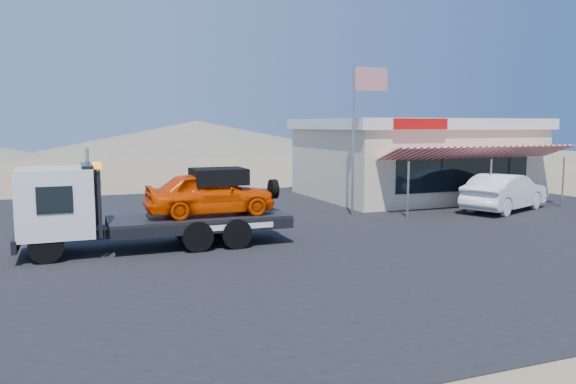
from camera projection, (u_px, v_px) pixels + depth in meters
The scene contains 7 objects.
ground at pixel (282, 248), 16.56m from camera, with size 120.00×120.00×0.00m, color #8B714F.
asphalt_lot at pixel (305, 227), 20.06m from camera, with size 32.00×24.00×0.02m, color black.
tow_truck at pixel (151, 202), 16.37m from camera, with size 7.61×2.26×2.54m.
white_sedan at pixel (505, 192), 23.61m from camera, with size 1.66×4.77×1.57m, color silver.
jerky_store at pixel (413, 157), 28.41m from camera, with size 10.40×9.97×3.90m.
flagpole at pixel (359, 121), 22.06m from camera, with size 1.55×0.10×6.00m.
distant_hills at pixel (31, 140), 63.84m from camera, with size 126.00×48.00×4.20m.
Camera 1 is at (-5.73, -15.21, 3.62)m, focal length 35.00 mm.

